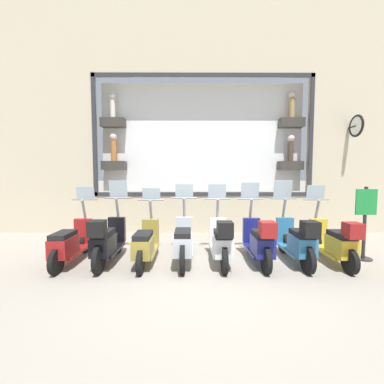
{
  "coord_description": "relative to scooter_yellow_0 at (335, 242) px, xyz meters",
  "views": [
    {
      "loc": [
        -4.51,
        0.37,
        1.85
      ],
      "look_at": [
        2.1,
        0.34,
        1.37
      ],
      "focal_mm": 24.0,
      "sensor_mm": 36.0,
      "label": 1
    }
  ],
  "objects": [
    {
      "name": "scooter_olive_5",
      "position": [
        0.06,
        3.85,
        -0.05
      ],
      "size": [
        1.79,
        0.6,
        1.52
      ],
      "color": "black",
      "rests_on": "ground_plane"
    },
    {
      "name": "scooter_teal_1",
      "position": [
        0.01,
        0.77,
        0.02
      ],
      "size": [
        1.8,
        0.61,
        1.69
      ],
      "color": "black",
      "rests_on": "ground_plane"
    },
    {
      "name": "ground_plane",
      "position": [
        -0.58,
        2.56,
        -0.46
      ],
      "size": [
        120.0,
        120.0,
        0.0
      ],
      "primitive_type": "plane",
      "color": "gray"
    },
    {
      "name": "scooter_silver_4",
      "position": [
        0.07,
        3.08,
        -0.02
      ],
      "size": [
        1.81,
        0.6,
        1.61
      ],
      "color": "black",
      "rests_on": "ground_plane"
    },
    {
      "name": "scooter_red_7",
      "position": [
        0.06,
        5.39,
        -0.04
      ],
      "size": [
        1.8,
        0.61,
        1.55
      ],
      "color": "black",
      "rests_on": "ground_plane"
    },
    {
      "name": "scooter_black_6",
      "position": [
        0.01,
        4.62,
        0.03
      ],
      "size": [
        1.81,
        0.61,
        1.69
      ],
      "color": "black",
      "rests_on": "ground_plane"
    },
    {
      "name": "scooter_white_3",
      "position": [
        0.01,
        2.31,
        0.01
      ],
      "size": [
        1.8,
        0.6,
        1.61
      ],
      "color": "black",
      "rests_on": "ground_plane"
    },
    {
      "name": "building_facade",
      "position": [
        3.02,
        2.56,
        4.46
      ],
      "size": [
        1.24,
        36.0,
        9.61
      ],
      "color": "beige",
      "rests_on": "ground_plane"
    },
    {
      "name": "scooter_navy_2",
      "position": [
        0.01,
        1.54,
        0.01
      ],
      "size": [
        1.8,
        0.6,
        1.64
      ],
      "color": "black",
      "rests_on": "ground_plane"
    },
    {
      "name": "shop_sign_post",
      "position": [
        0.31,
        -0.8,
        0.38
      ],
      "size": [
        0.36,
        0.45,
        1.57
      ],
      "color": "#232326",
      "rests_on": "ground_plane"
    },
    {
      "name": "scooter_yellow_0",
      "position": [
        0.0,
        0.0,
        0.0
      ],
      "size": [
        1.79,
        0.61,
        1.58
      ],
      "color": "black",
      "rests_on": "ground_plane"
    }
  ]
}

